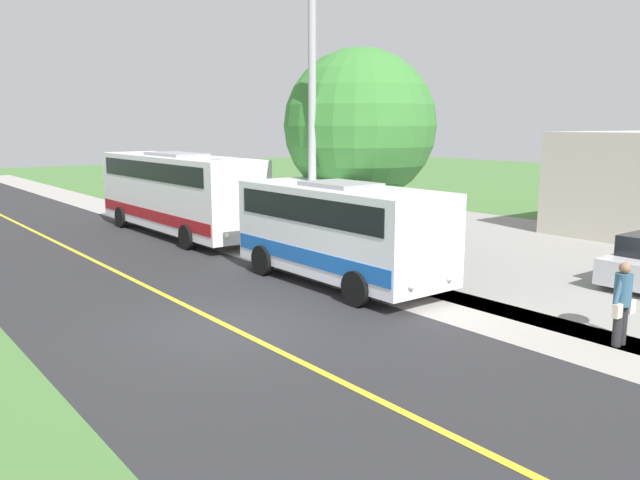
# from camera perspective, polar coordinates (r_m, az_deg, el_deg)

# --- Properties ---
(ground_plane) EXTENTS (120.00, 120.00, 0.00)m
(ground_plane) POSITION_cam_1_polar(r_m,az_deg,el_deg) (14.31, -8.09, -7.78)
(ground_plane) COLOR #477238
(road_surface) EXTENTS (8.00, 100.00, 0.01)m
(road_surface) POSITION_cam_1_polar(r_m,az_deg,el_deg) (14.31, -8.09, -7.76)
(road_surface) COLOR #28282B
(road_surface) RESTS_ON ground
(sidewalk) EXTENTS (2.40, 100.00, 0.01)m
(sidewalk) POSITION_cam_1_polar(r_m,az_deg,el_deg) (17.37, 6.97, -4.50)
(sidewalk) COLOR #9E9991
(sidewalk) RESTS_ON ground
(parking_lot_surface) EXTENTS (14.00, 36.00, 0.01)m
(parking_lot_surface) POSITION_cam_1_polar(r_m,az_deg,el_deg) (21.52, 26.59, -2.64)
(parking_lot_surface) COLOR gray
(parking_lot_surface) RESTS_ON ground
(road_centre_line) EXTENTS (0.16, 100.00, 0.00)m
(road_centre_line) POSITION_cam_1_polar(r_m,az_deg,el_deg) (14.31, -8.09, -7.74)
(road_centre_line) COLOR gold
(road_centre_line) RESTS_ON ground
(shuttle_bus_front) EXTENTS (2.71, 6.92, 2.85)m
(shuttle_bus_front) POSITION_cam_1_polar(r_m,az_deg,el_deg) (17.79, 1.82, 1.09)
(shuttle_bus_front) COLOR white
(shuttle_bus_front) RESTS_ON ground
(transit_bus_rear) EXTENTS (2.66, 10.30, 3.31)m
(transit_bus_rear) POSITION_cam_1_polar(r_m,az_deg,el_deg) (26.39, -12.67, 4.39)
(transit_bus_rear) COLOR white
(transit_bus_rear) RESTS_ON ground
(pedestrian_with_bags) EXTENTS (0.72, 0.34, 1.72)m
(pedestrian_with_bags) POSITION_cam_1_polar(r_m,az_deg,el_deg) (14.17, 25.49, -4.98)
(pedestrian_with_bags) COLOR #262628
(pedestrian_with_bags) RESTS_ON ground
(street_light_pole) EXTENTS (1.97, 0.24, 8.83)m
(street_light_pole) POSITION_cam_1_polar(r_m,az_deg,el_deg) (19.27, -0.98, 11.52)
(street_light_pole) COLOR #9E9EA3
(street_light_pole) RESTS_ON ground
(tree_curbside) EXTENTS (5.03, 5.03, 6.90)m
(tree_curbside) POSITION_cam_1_polar(r_m,az_deg,el_deg) (21.30, 3.59, 10.18)
(tree_curbside) COLOR #4C3826
(tree_curbside) RESTS_ON ground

